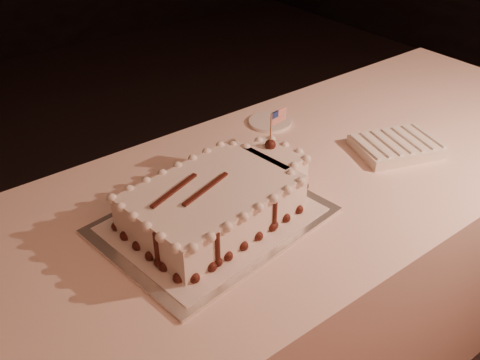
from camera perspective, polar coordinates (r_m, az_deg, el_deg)
banquet_table at (r=1.60m, az=1.73°, el=-12.40°), size 2.40×0.80×0.75m
cake_board at (r=1.26m, az=-2.90°, el=-4.30°), size 0.54×0.43×0.01m
doily at (r=1.25m, az=-2.90°, el=-4.12°), size 0.49×0.39×0.00m
sheet_cake at (r=1.24m, az=-2.07°, el=-1.92°), size 0.48×0.31×0.19m
napkin_stack at (r=1.58m, az=16.33°, el=3.49°), size 0.27×0.23×0.04m
side_plate at (r=1.67m, az=3.19°, el=6.18°), size 0.13×0.13×0.01m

